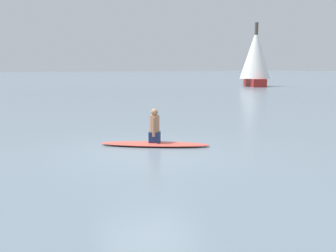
{
  "coord_description": "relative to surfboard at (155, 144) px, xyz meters",
  "views": [
    {
      "loc": [
        3.99,
        8.61,
        2.19
      ],
      "look_at": [
        -0.73,
        -0.25,
        0.6
      ],
      "focal_mm": 39.53,
      "sensor_mm": 36.0,
      "label": 1
    }
  ],
  "objects": [
    {
      "name": "sailboat_center_horizon",
      "position": [
        -25.47,
        -25.07,
        3.43
      ],
      "size": [
        4.78,
        5.24,
        7.4
      ],
      "rotation": [
        0.0,
        0.0,
        1.11
      ],
      "color": "maroon",
      "rests_on": "ground"
    },
    {
      "name": "surfboard",
      "position": [
        0.0,
        0.0,
        0.0
      ],
      "size": [
        2.93,
        2.21,
        0.11
      ],
      "primitive_type": "ellipsoid",
      "rotation": [
        0.0,
        0.0,
        2.56
      ],
      "color": "#D84C3F",
      "rests_on": "ground"
    },
    {
      "name": "ground_plane",
      "position": [
        0.48,
        0.6,
        -0.05
      ],
      "size": [
        400.0,
        400.0,
        0.0
      ],
      "primitive_type": "plane",
      "color": "slate"
    },
    {
      "name": "person_paddler",
      "position": [
        -0.0,
        -0.0,
        0.49
      ],
      "size": [
        0.4,
        0.39,
        0.95
      ],
      "rotation": [
        0.0,
        0.0,
        2.56
      ],
      "color": "navy",
      "rests_on": "surfboard"
    }
  ]
}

